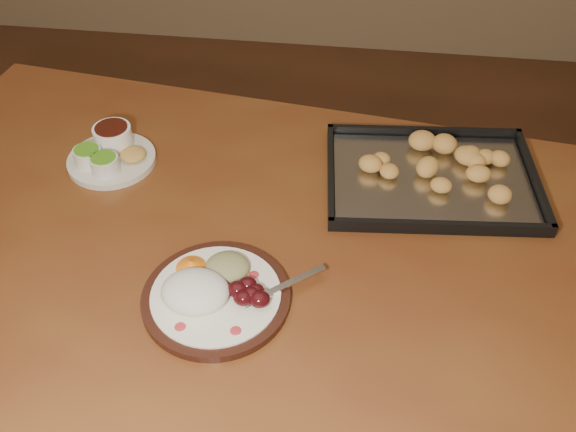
# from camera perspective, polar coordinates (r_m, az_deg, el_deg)

# --- Properties ---
(ground) EXTENTS (4.00, 4.00, 0.00)m
(ground) POSITION_cam_1_polar(r_m,az_deg,el_deg) (1.88, -10.42, -14.87)
(ground) COLOR #522A1C
(ground) RESTS_ON ground
(dining_table) EXTENTS (1.60, 1.08, 0.75)m
(dining_table) POSITION_cam_1_polar(r_m,az_deg,el_deg) (1.23, -3.58, -5.36)
(dining_table) COLOR brown
(dining_table) RESTS_ON ground
(dinner_plate) EXTENTS (0.29, 0.24, 0.06)m
(dinner_plate) POSITION_cam_1_polar(r_m,az_deg,el_deg) (1.06, -6.69, -6.71)
(dinner_plate) COLOR black
(dinner_plate) RESTS_ON dining_table
(condiment_saucer) EXTENTS (0.18, 0.18, 0.06)m
(condiment_saucer) POSITION_cam_1_polar(r_m,az_deg,el_deg) (1.36, -15.56, 5.45)
(condiment_saucer) COLOR beige
(condiment_saucer) RESTS_ON dining_table
(baking_tray) EXTENTS (0.43, 0.34, 0.04)m
(baking_tray) POSITION_cam_1_polar(r_m,az_deg,el_deg) (1.30, 12.66, 3.49)
(baking_tray) COLOR black
(baking_tray) RESTS_ON dining_table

